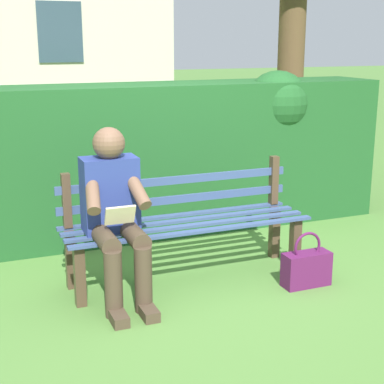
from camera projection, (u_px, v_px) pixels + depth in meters
name	position (u px, v px, depth m)	size (l,w,h in m)	color
ground	(187.00, 278.00, 4.40)	(60.00, 60.00, 0.00)	#517F38
park_bench	(184.00, 223.00, 4.34)	(1.83, 0.48, 0.84)	#4C3828
person_seated	(115.00, 210.00, 3.94)	(0.44, 0.73, 1.18)	navy
hedge_backdrop	(128.00, 157.00, 5.26)	(4.97, 0.75, 1.46)	#1E5123
handbag	(306.00, 268.00, 4.24)	(0.35, 0.14, 0.41)	#59194C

